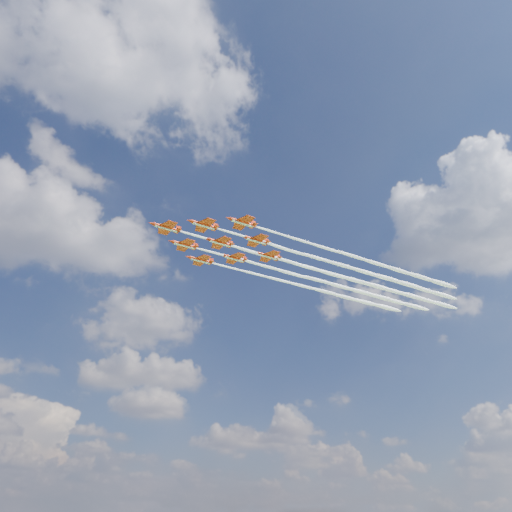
# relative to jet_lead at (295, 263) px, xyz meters

# --- Properties ---
(jet_lead) EXTENTS (101.22, 21.28, 2.57)m
(jet_lead) POSITION_rel_jet_lead_xyz_m (0.00, 0.00, 0.00)
(jet_lead) COLOR red
(jet_row2_port) EXTENTS (101.22, 21.28, 2.57)m
(jet_row2_port) POSITION_rel_jet_lead_xyz_m (10.30, -5.67, 0.00)
(jet_row2_port) COLOR red
(jet_row2_starb) EXTENTS (101.22, 21.28, 2.57)m
(jet_row2_starb) POSITION_rel_jet_lead_xyz_m (7.90, 8.72, 0.00)
(jet_row2_starb) COLOR red
(jet_row3_port) EXTENTS (101.22, 21.28, 2.57)m
(jet_row3_port) POSITION_rel_jet_lead_xyz_m (20.61, -11.34, 0.00)
(jet_row3_port) COLOR red
(jet_row3_centre) EXTENTS (101.22, 21.28, 2.57)m
(jet_row3_centre) POSITION_rel_jet_lead_xyz_m (18.20, 3.05, 0.00)
(jet_row3_centre) COLOR red
(jet_row3_starb) EXTENTS (101.22, 21.28, 2.57)m
(jet_row3_starb) POSITION_rel_jet_lead_xyz_m (15.79, 17.43, 0.00)
(jet_row3_starb) COLOR red
(jet_row4_port) EXTENTS (101.22, 21.28, 2.57)m
(jet_row4_port) POSITION_rel_jet_lead_xyz_m (28.50, -2.63, 0.00)
(jet_row4_port) COLOR red
(jet_row4_starb) EXTENTS (101.22, 21.28, 2.57)m
(jet_row4_starb) POSITION_rel_jet_lead_xyz_m (26.10, 11.76, 0.00)
(jet_row4_starb) COLOR red
(jet_tail) EXTENTS (101.22, 21.28, 2.57)m
(jet_tail) POSITION_rel_jet_lead_xyz_m (36.40, 6.09, 0.00)
(jet_tail) COLOR red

